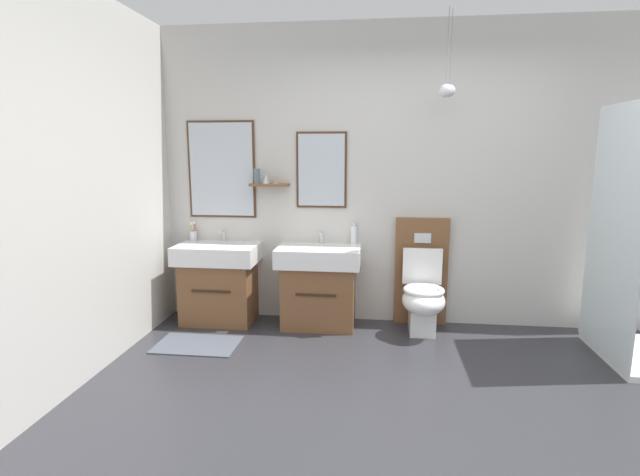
{
  "coord_description": "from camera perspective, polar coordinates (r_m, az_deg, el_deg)",
  "views": [
    {
      "loc": [
        -0.31,
        -2.72,
        1.6
      ],
      "look_at": [
        -0.82,
        1.44,
        0.84
      ],
      "focal_mm": 26.98,
      "sensor_mm": 36.0,
      "label": 1
    }
  ],
  "objects": [
    {
      "name": "toothbrush_cup",
      "position": [
        4.81,
        -14.79,
        0.36
      ],
      "size": [
        0.07,
        0.07,
        0.19
      ],
      "color": "silver",
      "rests_on": "vanity_sink_left"
    },
    {
      "name": "toilet",
      "position": [
        4.44,
        12.01,
        -5.97
      ],
      "size": [
        0.48,
        0.62,
        1.0
      ],
      "color": "brown",
      "rests_on": "ground"
    },
    {
      "name": "soap_dispenser",
      "position": [
        4.49,
        4.04,
        0.39
      ],
      "size": [
        0.06,
        0.06,
        0.21
      ],
      "color": "white",
      "rests_on": "vanity_sink_right"
    },
    {
      "name": "vanity_sink_right",
      "position": [
        4.44,
        -0.13,
        -5.48
      ],
      "size": [
        0.75,
        0.5,
        0.74
      ],
      "color": "brown",
      "rests_on": "ground"
    },
    {
      "name": "shower_tray",
      "position": [
        4.44,
        33.74,
        -6.71
      ],
      "size": [
        0.85,
        0.85,
        1.95
      ],
      "color": "white",
      "rests_on": "ground"
    },
    {
      "name": "wall_left",
      "position": [
        3.42,
        -30.45,
        4.91
      ],
      "size": [
        0.12,
        3.7,
        2.73
      ],
      "primitive_type": "cube",
      "color": "beige",
      "rests_on": "ground"
    },
    {
      "name": "wall_back",
      "position": [
        4.52,
        10.68,
        7.12
      ],
      "size": [
        4.88,
        0.47,
        2.73
      ],
      "color": "beige",
      "rests_on": "ground"
    },
    {
      "name": "ground_plane",
      "position": [
        3.19,
        12.36,
        -21.09
      ],
      "size": [
        6.08,
        4.9,
        0.1
      ],
      "primitive_type": "cube",
      "color": "#2D2D33",
      "rests_on": "ground"
    },
    {
      "name": "tap_on_right_sink",
      "position": [
        4.52,
        0.14,
        0.25
      ],
      "size": [
        0.03,
        0.13,
        0.11
      ],
      "color": "silver",
      "rests_on": "vanity_sink_right"
    },
    {
      "name": "vanity_sink_left",
      "position": [
        4.64,
        -11.91,
        -4.98
      ],
      "size": [
        0.75,
        0.5,
        0.74
      ],
      "color": "brown",
      "rests_on": "ground"
    },
    {
      "name": "tap_on_left_sink",
      "position": [
        4.72,
        -11.4,
        0.49
      ],
      "size": [
        0.03,
        0.13,
        0.11
      ],
      "color": "silver",
      "rests_on": "vanity_sink_left"
    },
    {
      "name": "bath_mat",
      "position": [
        4.24,
        -14.34,
        -12.16
      ],
      "size": [
        0.68,
        0.44,
        0.01
      ],
      "primitive_type": "cube",
      "color": "#474C56",
      "rests_on": "ground"
    }
  ]
}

